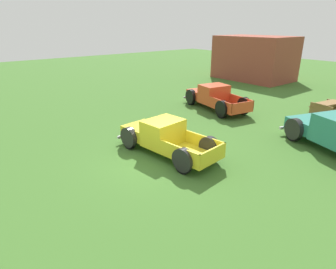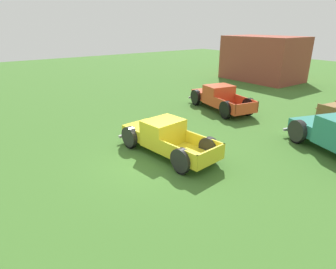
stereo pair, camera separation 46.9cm
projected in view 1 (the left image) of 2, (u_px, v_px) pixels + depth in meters
ground_plane at (158, 161)px, 11.62m from camera, size 80.00×80.00×0.00m
pickup_truck_foreground at (162, 137)px, 12.23m from camera, size 4.95×2.33×1.46m
pickup_truck_behind_left at (213, 97)px, 18.68m from camera, size 5.33×2.79×1.55m
pickup_truck_behind_right at (335, 133)px, 12.42m from camera, size 5.59×3.47×1.61m
picnic_table at (329, 107)px, 17.39m from camera, size 1.77×2.03×0.78m
brick_pavilion at (254, 58)px, 28.12m from camera, size 7.15×4.64×4.14m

